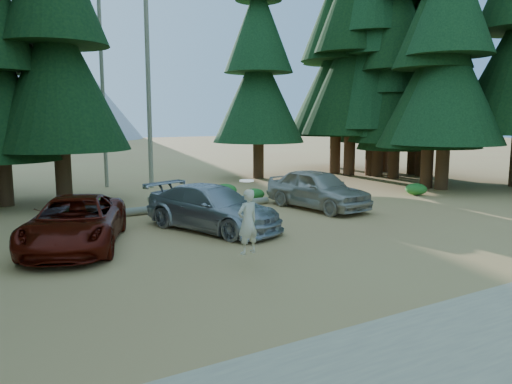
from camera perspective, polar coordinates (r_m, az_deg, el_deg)
ground at (r=14.18m, az=4.26°, el=-6.79°), size 160.00×160.00×0.00m
gravel_strip at (r=9.87m, az=27.06°, el=-14.68°), size 26.00×3.50×0.01m
forest_belt_north at (r=27.62m, az=-13.75°, el=0.50°), size 36.00×7.00×22.00m
forest_belt_east at (r=28.10m, az=26.13°, el=0.00°), size 6.00×22.00×22.00m
snag_front at (r=27.22m, az=-12.24°, el=13.10°), size 0.24×0.24×12.00m
snag_back at (r=28.04m, az=-17.11°, el=10.74°), size 0.20×0.20×10.00m
red_pickup at (r=15.33m, az=-19.97°, el=-3.29°), size 4.20×5.82×1.47m
silver_minivan_center at (r=16.75m, az=-4.98°, el=-1.81°), size 3.78×5.53×1.49m
silver_minivan_right at (r=20.69m, az=7.04°, el=0.34°), size 2.54×5.01×1.63m
frisbee_player at (r=12.50m, az=-0.96°, el=-3.36°), size 0.66×0.50×1.87m
log_left at (r=19.39m, az=-17.16°, el=-2.51°), size 4.39×0.46×0.31m
log_mid at (r=23.22m, az=-8.80°, el=-0.54°), size 2.94×0.35×0.24m
log_right at (r=20.71m, az=-3.77°, el=-1.50°), size 4.43×0.53×0.28m
shrub_left at (r=20.39m, az=-17.02°, el=-1.52°), size 1.15×1.15×0.63m
shrub_center_left at (r=20.02m, az=-7.12°, el=-1.39°), size 1.14×1.14×0.63m
shrub_center_right at (r=23.76m, az=-3.55°, el=0.20°), size 1.11×1.11×0.61m
shrub_right at (r=21.81m, az=-4.89°, el=-0.58°), size 1.09×1.09×0.60m
shrub_far_right at (r=22.85m, az=-0.20°, el=-0.24°), size 0.94×0.94×0.51m
shrub_edge_east at (r=25.47m, az=17.83°, el=0.32°), size 1.03×1.03×0.57m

